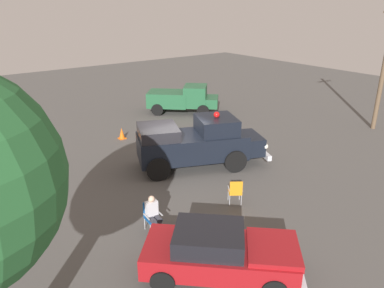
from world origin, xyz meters
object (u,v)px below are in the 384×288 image
at_px(traffic_cone, 122,133).
at_px(vintage_fire_truck, 197,142).
at_px(lawn_chair_by_car, 235,190).
at_px(classic_hot_rod, 221,252).
at_px(utility_pole, 384,66).
at_px(lawn_chair_near_truck, 151,214).
at_px(parked_pickup, 183,98).
at_px(spectator_seated, 153,213).

bearing_deg(traffic_cone, vintage_fire_truck, 101.39).
bearing_deg(lawn_chair_by_car, classic_hot_rod, 40.81).
bearing_deg(utility_pole, traffic_cone, -30.12).
distance_m(classic_hot_rod, traffic_cone, 12.08).
relative_size(classic_hot_rod, lawn_chair_near_truck, 4.35).
bearing_deg(traffic_cone, lawn_chair_near_truck, 69.30).
bearing_deg(parked_pickup, vintage_fire_truck, 58.57).
distance_m(classic_hot_rod, utility_pole, 16.76).
height_order(lawn_chair_by_car, utility_pole, utility_pole).
relative_size(vintage_fire_truck, traffic_cone, 9.96).
height_order(utility_pole, traffic_cone, utility_pole).
bearing_deg(utility_pole, lawn_chair_by_car, 6.87).
xyz_separation_m(vintage_fire_truck, lawn_chair_by_car, (0.99, 3.66, -0.61)).
height_order(parked_pickup, traffic_cone, parked_pickup).
relative_size(classic_hot_rod, parked_pickup, 0.94).
relative_size(spectator_seated, utility_pole, 0.18).
xyz_separation_m(lawn_chair_near_truck, spectator_seated, (0.01, 0.13, 0.11)).
bearing_deg(vintage_fire_truck, lawn_chair_by_car, 74.89).
height_order(vintage_fire_truck, spectator_seated, vintage_fire_truck).
xyz_separation_m(lawn_chair_near_truck, lawn_chair_by_car, (-3.38, 0.50, 0.00)).
bearing_deg(utility_pole, lawn_chair_near_truck, 3.71).
distance_m(parked_pickup, lawn_chair_by_car, 12.76).
height_order(parked_pickup, lawn_chair_near_truck, parked_pickup).
distance_m(classic_hot_rod, lawn_chair_by_car, 3.96).
bearing_deg(classic_hot_rod, utility_pole, -165.43).
bearing_deg(lawn_chair_near_truck, spectator_seated, 84.60).
bearing_deg(spectator_seated, classic_hot_rod, 97.69).
xyz_separation_m(classic_hot_rod, spectator_seated, (0.40, -2.95, -0.05)).
bearing_deg(traffic_cone, spectator_seated, 69.52).
relative_size(classic_hot_rod, spectator_seated, 3.44).
xyz_separation_m(parked_pickup, spectator_seated, (9.11, 11.03, -0.29)).
height_order(classic_hot_rod, lawn_chair_near_truck, classic_hot_rod).
height_order(vintage_fire_truck, lawn_chair_near_truck, vintage_fire_truck).
height_order(classic_hot_rod, utility_pole, utility_pole).
xyz_separation_m(spectator_seated, utility_pole, (-16.35, -1.19, 3.11)).
relative_size(classic_hot_rod, lawn_chair_by_car, 4.35).
relative_size(parked_pickup, lawn_chair_near_truck, 4.66).
distance_m(parked_pickup, traffic_cone, 6.29).
xyz_separation_m(vintage_fire_truck, spectator_seated, (4.38, 3.29, -0.50)).
bearing_deg(lawn_chair_near_truck, vintage_fire_truck, -144.09).
relative_size(parked_pickup, utility_pole, 0.65).
bearing_deg(lawn_chair_by_car, parked_pickup, -116.63).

